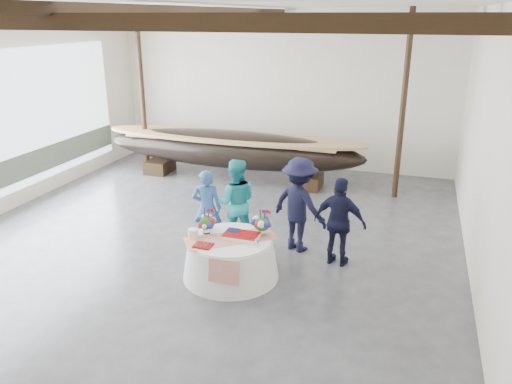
% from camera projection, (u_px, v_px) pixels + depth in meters
% --- Properties ---
extents(floor, '(10.00, 12.00, 0.01)m').
position_uv_depth(floor, '(200.00, 245.00, 9.92)').
color(floor, '#3D3D42').
rests_on(floor, ground).
extents(wall_back, '(10.00, 0.02, 4.50)m').
position_uv_depth(wall_back, '(282.00, 90.00, 14.53)').
color(wall_back, silver).
rests_on(wall_back, ground).
extents(wall_right, '(0.02, 12.00, 4.50)m').
position_uv_depth(wall_right, '(491.00, 157.00, 7.69)').
color(wall_right, silver).
rests_on(wall_right, ground).
extents(ceiling, '(10.00, 12.00, 0.01)m').
position_uv_depth(ceiling, '(190.00, 3.00, 8.41)').
color(ceiling, white).
rests_on(ceiling, wall_back).
extents(pavilion_structure, '(9.80, 11.76, 4.50)m').
position_uv_depth(pavilion_structure, '(208.00, 33.00, 9.22)').
color(pavilion_structure, black).
rests_on(pavilion_structure, ground).
extents(open_bay, '(0.03, 7.00, 3.20)m').
position_uv_depth(open_bay, '(21.00, 128.00, 11.65)').
color(open_bay, silver).
rests_on(open_bay, ground).
extents(longboat_display, '(7.34, 1.47, 1.38)m').
position_uv_depth(longboat_display, '(230.00, 149.00, 13.54)').
color(longboat_display, black).
rests_on(longboat_display, ground).
extents(banquet_table, '(1.67, 1.67, 0.72)m').
position_uv_depth(banquet_table, '(231.00, 258.00, 8.61)').
color(banquet_table, silver).
rests_on(banquet_table, ground).
extents(tabletop_items, '(1.57, 1.36, 0.40)m').
position_uv_depth(tabletop_items, '(231.00, 227.00, 8.59)').
color(tabletop_items, red).
rests_on(tabletop_items, banquet_table).
extents(guest_woman_blue, '(0.64, 0.51, 1.56)m').
position_uv_depth(guest_woman_blue, '(207.00, 208.00, 9.66)').
color(guest_woman_blue, '#284F82').
rests_on(guest_woman_blue, ground).
extents(guest_woman_teal, '(1.02, 0.91, 1.74)m').
position_uv_depth(guest_woman_teal, '(236.00, 202.00, 9.70)').
color(guest_woman_teal, teal).
rests_on(guest_woman_teal, ground).
extents(guest_man_left, '(1.37, 1.12, 1.84)m').
position_uv_depth(guest_man_left, '(299.00, 205.00, 9.45)').
color(guest_man_left, black).
rests_on(guest_man_left, ground).
extents(guest_man_right, '(1.02, 0.57, 1.65)m').
position_uv_depth(guest_man_right, '(340.00, 222.00, 8.89)').
color(guest_man_right, black).
rests_on(guest_man_right, ground).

